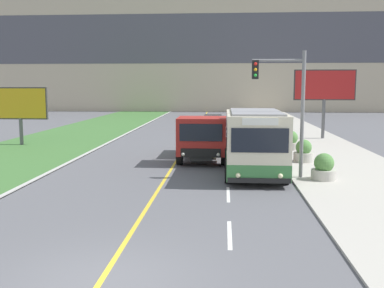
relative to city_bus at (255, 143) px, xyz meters
name	(u,v)px	position (x,y,z in m)	size (l,w,h in m)	color
ground_plane	(100,281)	(-3.96, -11.30, -1.49)	(300.00, 300.00, 0.00)	#56565B
lane_marking_centre	(135,249)	(-3.61, -9.42, -1.49)	(2.88, 140.00, 0.01)	gold
apartment_block_background	(209,44)	(-3.96, 52.30, 8.95)	(80.00, 8.04, 20.89)	#BCAD93
city_bus	(255,143)	(0.00, 0.00, 0.00)	(2.68, 5.52, 2.96)	beige
dump_truck	(203,139)	(-2.53, 3.72, -0.26)	(2.58, 6.22, 2.44)	black
car_distant	(213,124)	(-2.39, 19.59, -0.81)	(1.80, 4.30, 1.45)	silver
traffic_light_mast	(287,98)	(1.31, -0.49, 2.05)	(2.28, 0.32, 5.55)	slate
billboard_large	(325,87)	(6.09, 14.32, 2.42)	(4.54, 0.24, 5.23)	#59595B
billboard_small	(20,105)	(-15.28, 9.55, 1.26)	(3.84, 0.24, 3.95)	#59595B
planter_round_near	(324,168)	(2.88, -0.90, -0.92)	(1.05, 1.05, 1.14)	#B7B2A8
planter_round_second	(304,152)	(2.80, 3.61, -0.90)	(1.04, 1.04, 1.18)	#B7B2A8
planter_round_third	(291,141)	(2.79, 8.12, -0.90)	(1.09, 1.09, 1.18)	#B7B2A8
planter_round_far	(284,134)	(2.98, 12.62, -0.90)	(1.02, 1.02, 1.17)	#B7B2A8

